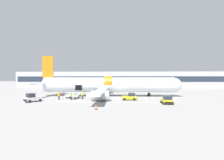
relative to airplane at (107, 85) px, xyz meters
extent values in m
plane|color=gray|center=(3.41, -2.62, -3.00)|extent=(500.00, 500.00, 0.00)
cube|color=silver|center=(2.00, -10.22, -3.00)|extent=(23.12, 1.02, 0.01)
cube|color=#B2B2B7|center=(3.41, 42.55, 1.20)|extent=(107.75, 13.12, 8.40)
cube|color=#232D3D|center=(3.41, 35.93, 1.62)|extent=(105.60, 0.16, 2.69)
cylinder|color=silver|center=(0.45, 0.00, 0.09)|extent=(34.70, 3.92, 3.92)
sphere|color=silver|center=(17.80, 0.00, 0.09)|extent=(3.73, 3.73, 3.73)
cone|color=silver|center=(-16.90, 0.00, 0.09)|extent=(4.51, 3.61, 3.61)
cylinder|color=orange|center=(0.45, -0.04, 0.45)|extent=(2.08, 3.93, 3.93)
cube|color=orange|center=(-16.17, 0.00, 5.00)|extent=(2.94, 0.28, 5.88)
cube|color=silver|center=(-16.35, -4.51, 0.49)|extent=(0.92, 9.02, 0.20)
cube|color=silver|center=(-16.35, 4.51, 0.49)|extent=(0.92, 9.02, 0.20)
cube|color=silver|center=(-0.94, -8.64, -0.99)|extent=(2.18, 16.11, 0.40)
cube|color=silver|center=(-0.94, 8.65, -0.99)|extent=(2.18, 16.11, 0.40)
cylinder|color=#B2B7BF|center=(-0.74, -8.73, -1.89)|extent=(3.74, 2.17, 2.17)
cylinder|color=#B2B7BF|center=(-0.74, 8.73, -1.89)|extent=(3.74, 2.17, 2.17)
cube|color=black|center=(-7.19, -1.94, -0.59)|extent=(1.70, 0.12, 1.40)
cylinder|color=#56565B|center=(11.21, 0.00, -1.72)|extent=(0.22, 0.22, 1.66)
sphere|color=black|center=(11.21, 0.00, -2.54)|extent=(0.92, 0.92, 0.92)
cylinder|color=#56565B|center=(-3.02, -2.66, -1.72)|extent=(0.22, 0.22, 1.66)
sphere|color=black|center=(-3.02, -2.66, -2.54)|extent=(0.92, 0.92, 0.92)
cylinder|color=#56565B|center=(-3.02, 2.66, -1.72)|extent=(0.22, 0.22, 1.66)
sphere|color=black|center=(-3.02, 2.66, -2.54)|extent=(0.92, 0.92, 0.92)
cube|color=yellow|center=(5.42, -7.02, -2.45)|extent=(3.20, 1.57, 0.62)
cube|color=#232833|center=(5.98, -7.00, -1.79)|extent=(1.46, 1.30, 0.70)
cube|color=black|center=(7.05, -6.97, -2.58)|extent=(0.16, 1.33, 0.31)
sphere|color=black|center=(6.52, -7.69, -2.72)|extent=(0.56, 0.56, 0.56)
sphere|color=black|center=(6.47, -6.29, -2.72)|extent=(0.56, 0.56, 0.56)
sphere|color=black|center=(4.37, -7.75, -2.72)|extent=(0.56, 0.56, 0.56)
sphere|color=black|center=(4.33, -6.35, -2.72)|extent=(0.56, 0.56, 0.56)
cube|color=silver|center=(-14.36, -10.23, -2.40)|extent=(3.11, 3.35, 0.73)
cube|color=#232833|center=(-14.68, -10.64, -1.64)|extent=(1.92, 1.91, 0.79)
cube|color=black|center=(-15.30, -11.45, -2.55)|extent=(1.24, 0.99, 0.36)
sphere|color=black|center=(-15.60, -10.56, -2.72)|extent=(0.56, 0.56, 0.56)
sphere|color=black|center=(-14.36, -11.50, -2.72)|extent=(0.56, 0.56, 0.56)
sphere|color=black|center=(-14.37, -8.96, -2.72)|extent=(0.56, 0.56, 0.56)
sphere|color=black|center=(-13.13, -9.91, -2.72)|extent=(0.56, 0.56, 0.56)
cube|color=yellow|center=(12.09, -11.88, -2.46)|extent=(1.79, 2.40, 0.61)
cube|color=#232833|center=(12.07, -12.29, -1.81)|extent=(1.47, 1.12, 0.69)
cube|color=black|center=(12.03, -13.09, -2.58)|extent=(1.51, 0.20, 0.30)
sphere|color=black|center=(11.26, -12.63, -2.72)|extent=(0.56, 0.56, 0.56)
sphere|color=black|center=(12.84, -12.71, -2.72)|extent=(0.56, 0.56, 0.56)
sphere|color=black|center=(11.34, -11.05, -2.72)|extent=(0.56, 0.56, 0.56)
sphere|color=black|center=(12.93, -11.14, -2.72)|extent=(0.56, 0.56, 0.56)
cube|color=#B7BABF|center=(-7.94, -4.62, -2.52)|extent=(3.52, 1.90, 0.05)
cube|color=#B7BABF|center=(-6.31, -4.83, -2.28)|extent=(0.25, 1.47, 0.43)
cube|color=#B7BABF|center=(-8.03, -5.32, -2.28)|extent=(3.27, 0.49, 0.43)
cube|color=#B7BABF|center=(-7.85, -3.92, -2.28)|extent=(3.27, 0.49, 0.43)
cube|color=#333338|center=(-5.83, -4.89, -2.72)|extent=(0.90, 0.20, 0.06)
sphere|color=black|center=(-6.87, -5.50, -2.80)|extent=(0.40, 0.40, 0.40)
sphere|color=black|center=(-6.68, -4.04, -2.80)|extent=(0.40, 0.40, 0.40)
sphere|color=black|center=(-9.20, -5.20, -2.80)|extent=(0.40, 0.40, 0.40)
sphere|color=black|center=(-9.01, -3.74, -2.80)|extent=(0.40, 0.40, 0.40)
cube|color=#721951|center=(-8.72, -4.80, -2.34)|extent=(0.36, 0.26, 0.30)
cube|color=#14472D|center=(-7.13, -4.89, -2.21)|extent=(0.36, 0.24, 0.56)
cube|color=#14472D|center=(-8.33, -4.43, -2.29)|extent=(0.44, 0.31, 0.40)
cylinder|color=#2D2D33|center=(-5.25, -5.88, -2.57)|extent=(0.41, 0.41, 0.85)
cylinder|color=#CCE523|center=(-5.25, -5.88, -1.81)|extent=(0.52, 0.52, 0.67)
sphere|color=#9E7556|center=(-5.25, -5.88, -1.36)|extent=(0.24, 0.24, 0.24)
cylinder|color=#CCE523|center=(-5.34, -5.66, -1.88)|extent=(0.17, 0.17, 0.62)
cylinder|color=#CCE523|center=(-5.16, -6.10, -1.88)|extent=(0.17, 0.17, 0.62)
cylinder|color=black|center=(-7.48, -7.28, -2.62)|extent=(0.39, 0.39, 0.76)
cylinder|color=#CCE523|center=(-7.48, -7.28, -1.94)|extent=(0.50, 0.50, 0.60)
sphere|color=brown|center=(-7.48, -7.28, -1.53)|extent=(0.21, 0.21, 0.21)
cylinder|color=#CCE523|center=(-7.61, -7.45, -2.00)|extent=(0.16, 0.16, 0.55)
cylinder|color=#CCE523|center=(-7.34, -7.11, -2.00)|extent=(0.16, 0.16, 0.55)
cylinder|color=#2D2D33|center=(-10.36, -6.90, -2.58)|extent=(0.42, 0.42, 0.85)
cylinder|color=orange|center=(-10.36, -6.90, -1.81)|extent=(0.54, 0.54, 0.67)
sphere|color=brown|center=(-10.36, -6.90, -1.36)|extent=(0.24, 0.24, 0.24)
cylinder|color=orange|center=(-10.16, -6.78, -1.89)|extent=(0.17, 0.17, 0.62)
cylinder|color=orange|center=(-10.57, -7.02, -1.89)|extent=(0.17, 0.17, 0.62)
cube|color=#2D2D33|center=(-6.63, -7.10, -2.75)|extent=(0.42, 0.22, 0.50)
cube|color=black|center=(-6.63, -7.10, -2.44)|extent=(0.26, 0.06, 0.12)
cube|color=black|center=(19.71, -0.23, -2.99)|extent=(0.52, 0.52, 0.03)
cone|color=orange|center=(19.71, -0.23, -2.71)|extent=(0.39, 0.39, 0.59)
cylinder|color=white|center=(19.71, -0.23, -2.68)|extent=(0.23, 0.23, 0.07)
cube|color=black|center=(-0.39, -17.36, -2.99)|extent=(0.51, 0.51, 0.03)
cone|color=orange|center=(-0.39, -17.36, -2.62)|extent=(0.38, 0.38, 0.77)
cylinder|color=white|center=(-0.39, -17.36, -2.58)|extent=(0.22, 0.22, 0.09)
camera|label=1|loc=(2.95, -40.12, 1.66)|focal=24.00mm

